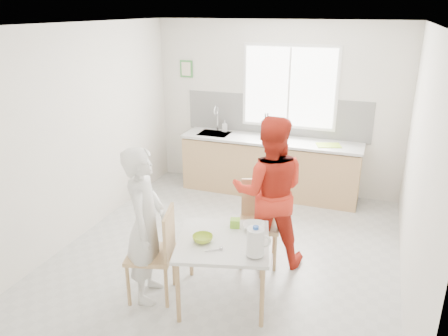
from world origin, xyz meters
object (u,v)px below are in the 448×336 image
object	(u,v)px
chair_far	(259,218)
wine_bottle_a	(265,128)
dining_table	(223,246)
chair_left	(157,250)
bowl_green	(203,239)
wine_bottle_b	(267,127)
bowl_white	(254,227)
person_white	(146,225)
person_red	(269,192)
milk_jug	(256,241)

from	to	relation	value
chair_far	wine_bottle_a	world-z (taller)	wine_bottle_a
dining_table	chair_far	world-z (taller)	chair_far
chair_left	bowl_green	size ratio (longest dim) A/B	4.84
chair_far	wine_bottle_b	xyz separation A→B (m)	(-0.47, 2.12, 0.53)
bowl_white	wine_bottle_b	bearing A→B (deg)	101.92
chair_left	person_white	bearing A→B (deg)	-90.00
dining_table	chair_left	bearing A→B (deg)	-164.99
person_red	wine_bottle_b	world-z (taller)	person_red
dining_table	bowl_white	world-z (taller)	bowl_white
dining_table	person_red	distance (m)	0.95
bowl_green	wine_bottle_b	bearing A→B (deg)	92.99
person_red	bowl_green	distance (m)	1.08
chair_far	bowl_white	world-z (taller)	chair_far
chair_far	bowl_green	bearing A→B (deg)	-122.19
bowl_green	bowl_white	size ratio (longest dim) A/B	0.88
dining_table	person_white	size ratio (longest dim) A/B	0.67
person_white	bowl_white	distance (m)	1.11
milk_jug	person_red	bearing A→B (deg)	82.79
dining_table	chair_far	distance (m)	0.90
person_red	wine_bottle_a	distance (m)	2.09
milk_jug	bowl_white	bearing A→B (deg)	92.62
bowl_white	wine_bottle_a	world-z (taller)	wine_bottle_a
dining_table	wine_bottle_a	xyz separation A→B (m)	(-0.35, 2.88, 0.46)
chair_left	wine_bottle_a	xyz separation A→B (m)	(0.30, 3.05, 0.54)
chair_left	person_white	distance (m)	0.30
chair_far	milk_jug	xyz separation A→B (m)	(0.26, -1.07, 0.31)
dining_table	bowl_green	bearing A→B (deg)	-150.95
wine_bottle_a	person_white	bearing A→B (deg)	-97.48
bowl_green	chair_left	bearing A→B (deg)	-170.99
dining_table	wine_bottle_b	world-z (taller)	wine_bottle_b
dining_table	wine_bottle_a	world-z (taller)	wine_bottle_a
dining_table	person_red	bearing A→B (deg)	74.75
chair_left	person_red	distance (m)	1.42
chair_left	bowl_white	distance (m)	1.02
wine_bottle_b	person_white	bearing A→B (deg)	-97.28
person_white	person_red	bearing A→B (deg)	-57.55
person_white	bowl_green	distance (m)	0.59
dining_table	milk_jug	size ratio (longest dim) A/B	3.81
dining_table	milk_jug	world-z (taller)	milk_jug
chair_left	milk_jug	size ratio (longest dim) A/B	3.39
person_red	bowl_white	bearing A→B (deg)	73.48
bowl_white	wine_bottle_b	distance (m)	2.77
wine_bottle_b	chair_left	bearing A→B (deg)	-95.56
chair_far	person_white	size ratio (longest dim) A/B	0.59
bowl_white	wine_bottle_a	distance (m)	2.64
dining_table	bowl_white	size ratio (longest dim) A/B	4.78
chair_far	milk_jug	size ratio (longest dim) A/B	3.36
bowl_white	person_white	bearing A→B (deg)	-151.95
person_white	wine_bottle_a	distance (m)	3.12
wine_bottle_a	milk_jug	bearing A→B (deg)	-76.52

